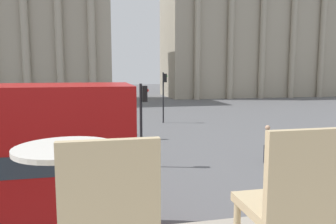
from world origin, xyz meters
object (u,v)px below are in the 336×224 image
Objects in this scene: plaza_building_right at (259,25)px; traffic_light_near at (143,113)px; pedestrian_grey at (267,141)px; pedestrian_white at (119,121)px; traffic_light_mid at (126,105)px; pedestrian_black at (14,107)px; cafe_chair_0 at (110,224)px; traffic_light_far at (164,90)px; plaza_building_left at (19,30)px; pedestrian_blue at (30,124)px; cafe_chair_1 at (290,203)px; cafe_dining_table at (67,178)px.

plaza_building_right is 47.08m from traffic_light_near.
pedestrian_grey is 10.33m from pedestrian_white.
traffic_light_mid is 9.04m from pedestrian_grey.
plaza_building_right is 41.82m from pedestrian_black.
plaza_building_right is 19.71× the size of pedestrian_black.
cafe_chair_0 is 0.22× the size of traffic_light_far.
cafe_chair_0 reaches higher than pedestrian_white.
traffic_light_far is 2.32× the size of pedestrian_grey.
plaza_building_left reaches higher than pedestrian_blue.
cafe_dining_table is at bearing 147.15° from cafe_chair_1.
plaza_building_left reaches higher than pedestrian_grey.
plaza_building_right is (27.64, 50.63, 8.35)m from cafe_dining_table.
traffic_light_mid is at bearing -128.49° from plaza_building_right.
plaza_building_left reaches higher than pedestrian_black.
pedestrian_black is 1.03× the size of pedestrian_white.
pedestrian_white is at bearing 85.31° from cafe_dining_table.
pedestrian_white is at bearing -66.54° from plaza_building_left.
traffic_light_near is at bearing 37.31° from pedestrian_grey.
cafe_dining_table is 0.80× the size of cafe_chair_1.
pedestrian_white is at bearing -130.17° from plaza_building_right.
traffic_light_far reaches higher than pedestrian_blue.
traffic_light_far is (15.26, -21.67, -6.92)m from plaza_building_left.
plaza_building_left reaches higher than pedestrian_white.
pedestrian_grey is (17.55, -34.29, -8.57)m from plaza_building_left.
traffic_light_far is (5.58, 24.20, -0.97)m from cafe_dining_table.
pedestrian_black is 14.01m from pedestrian_white.
pedestrian_grey is (-19.78, -39.05, -10.97)m from plaza_building_right.
cafe_chair_0 reaches higher than pedestrian_blue.
pedestrian_blue is (-5.57, -0.35, 0.07)m from pedestrian_white.
pedestrian_black is (-9.30, 12.24, -1.19)m from traffic_light_mid.
plaza_building_right reaches higher than cafe_dining_table.
traffic_light_mid reaches higher than pedestrian_black.
pedestrian_blue is at bearing 80.73° from pedestrian_white.
plaza_building_right reaches higher than cafe_chair_1.
cafe_chair_1 is 0.24× the size of traffic_light_near.
plaza_building_left reaches higher than traffic_light_near.
plaza_building_left is 7.46× the size of traffic_light_mid.
plaza_building_right is 20.32× the size of pedestrian_white.
cafe_dining_table is at bearing -78.08° from plaza_building_left.
pedestrian_white is at bearing 88.00° from cafe_chair_0.
traffic_light_far reaches higher than traffic_light_mid.
traffic_light_mid reaches higher than pedestrian_blue.
traffic_light_mid is at bearing 179.51° from pedestrian_white.
cafe_dining_table is 47.26m from plaza_building_left.
cafe_chair_0 is 1.00× the size of cafe_chair_1.
cafe_chair_0 is at bearing -58.17° from pedestrian_blue.
plaza_building_right is 42.44m from traffic_light_mid.
traffic_light_mid is (11.64, -27.55, -7.45)m from plaza_building_left.
traffic_light_far is at bearing 74.03° from cafe_chair_1.
traffic_light_mid is 6.11m from pedestrian_blue.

